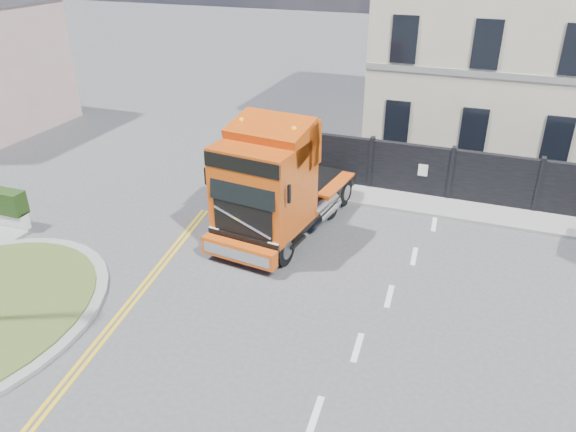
% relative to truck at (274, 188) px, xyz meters
% --- Properties ---
extents(ground, '(120.00, 120.00, 0.00)m').
position_rel_truck_xyz_m(ground, '(1.02, -4.07, -1.76)').
color(ground, '#424244').
rests_on(ground, ground).
extents(hoarding_fence, '(18.80, 0.25, 2.00)m').
position_rel_truck_xyz_m(hoarding_fence, '(7.57, 4.93, -0.76)').
color(hoarding_fence, black).
rests_on(hoarding_fence, ground).
extents(georgian_building, '(12.30, 10.30, 12.80)m').
position_rel_truck_xyz_m(georgian_building, '(7.02, 12.43, 4.01)').
color(georgian_building, beige).
rests_on(georgian_building, ground).
extents(pavement_far, '(20.00, 1.60, 0.12)m').
position_rel_truck_xyz_m(pavement_far, '(7.02, 4.03, -1.70)').
color(pavement_far, gray).
rests_on(pavement_far, ground).
extents(truck, '(3.18, 6.80, 3.93)m').
position_rel_truck_xyz_m(truck, '(0.00, 0.00, 0.00)').
color(truck, black).
rests_on(truck, ground).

